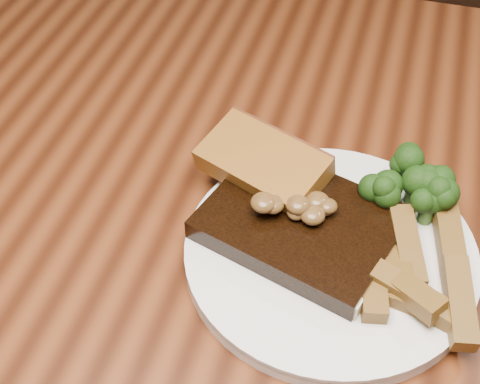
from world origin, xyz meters
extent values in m
cube|color=#522610|center=(0.00, 0.00, 0.73)|extent=(1.60, 0.90, 0.04)
cube|color=black|center=(0.10, 0.70, 0.45)|extent=(0.48, 0.48, 0.04)
cylinder|color=black|center=(0.29, 0.85, 0.21)|extent=(0.04, 0.04, 0.43)
cylinder|color=black|center=(-0.06, 0.89, 0.21)|extent=(0.04, 0.04, 0.43)
cylinder|color=black|center=(0.25, 0.50, 0.21)|extent=(0.04, 0.04, 0.43)
cylinder|color=black|center=(-0.10, 0.54, 0.21)|extent=(0.04, 0.04, 0.43)
cube|color=black|center=(0.08, 0.50, 0.69)|extent=(0.43, 0.08, 0.45)
cylinder|color=silver|center=(0.07, -0.03, 0.76)|extent=(0.28, 0.28, 0.01)
cube|color=black|center=(0.04, -0.02, 0.77)|extent=(0.19, 0.17, 0.02)
cube|color=beige|center=(0.04, -0.07, 0.77)|extent=(0.13, 0.05, 0.02)
cube|color=brown|center=(0.00, 0.03, 0.77)|extent=(0.13, 0.10, 0.03)
camera|label=1|loc=(0.10, -0.41, 1.22)|focal=50.00mm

